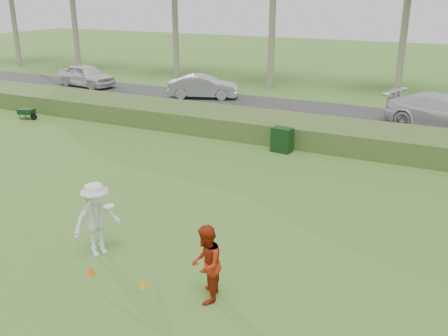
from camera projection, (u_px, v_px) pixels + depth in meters
The scene contains 12 objects.
ground at pixel (149, 270), 11.80m from camera, with size 120.00×120.00×0.00m, color #396722.
reed_strip at pixel (306, 131), 21.76m from camera, with size 80.00×3.00×0.90m, color #3B5A24.
park_road at pixel (335, 116), 26.11m from camera, with size 80.00×6.00×0.06m, color #2D2D2D.
player_white at pixel (97, 219), 12.23m from camera, with size 1.17×1.42×1.92m.
player_red at pixel (206, 264), 10.41m from camera, with size 0.84×0.65×1.72m, color #A0250D.
cone_orange at pixel (90, 270), 11.62m from camera, with size 0.20×0.20×0.22m, color #EE5D0C.
cone_yellow at pixel (143, 284), 11.07m from camera, with size 0.20×0.20×0.22m, color gold.
utility_cabinet at pixel (282, 140), 20.30m from camera, with size 0.81×0.51×1.02m, color black.
wheelbarrow at pixel (27, 112), 25.54m from camera, with size 1.11×0.66×0.53m.
car_left at pixel (86, 75), 33.83m from camera, with size 1.76×4.38×1.49m, color silver.
car_mid at pixel (203, 87), 30.21m from camera, with size 1.46×4.19×1.38m, color #BBBCC0.
car_right at pixel (446, 113), 23.15m from camera, with size 2.29×5.63×1.63m, color silver.
Camera 1 is at (6.20, -8.41, 6.26)m, focal length 40.00 mm.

